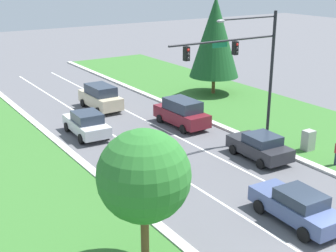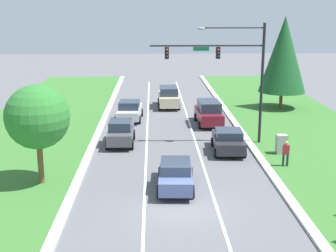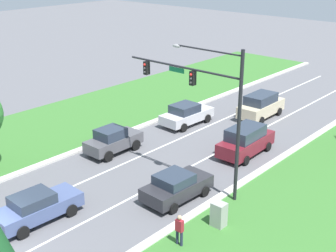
# 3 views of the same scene
# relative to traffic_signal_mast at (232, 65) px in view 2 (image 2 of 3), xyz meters

# --- Properties ---
(ground_plane) EXTENTS (160.00, 160.00, 0.00)m
(ground_plane) POSITION_rel_traffic_signal_mast_xyz_m (-4.20, -11.18, -5.71)
(ground_plane) COLOR #5B5B60
(curb_strip_right) EXTENTS (0.50, 90.00, 0.15)m
(curb_strip_right) POSITION_rel_traffic_signal_mast_xyz_m (1.45, -11.18, -5.63)
(curb_strip_right) COLOR beige
(curb_strip_right) RESTS_ON ground_plane
(curb_strip_left) EXTENTS (0.50, 90.00, 0.15)m
(curb_strip_left) POSITION_rel_traffic_signal_mast_xyz_m (-9.85, -11.18, -5.63)
(curb_strip_left) COLOR beige
(curb_strip_left) RESTS_ON ground_plane
(lane_stripe_inner_left) EXTENTS (0.14, 81.00, 0.01)m
(lane_stripe_inner_left) POSITION_rel_traffic_signal_mast_xyz_m (-6.00, -11.18, -5.71)
(lane_stripe_inner_left) COLOR white
(lane_stripe_inner_left) RESTS_ON ground_plane
(lane_stripe_inner_right) EXTENTS (0.14, 81.00, 0.01)m
(lane_stripe_inner_right) POSITION_rel_traffic_signal_mast_xyz_m (-2.40, -11.18, -5.71)
(lane_stripe_inner_right) COLOR white
(lane_stripe_inner_right) RESTS_ON ground_plane
(traffic_signal_mast) EXTENTS (8.03, 0.41, 8.62)m
(traffic_signal_mast) POSITION_rel_traffic_signal_mast_xyz_m (0.00, 0.00, 0.00)
(traffic_signal_mast) COLOR black
(traffic_signal_mast) RESTS_ON ground_plane
(champagne_suv) EXTENTS (2.13, 4.80, 2.05)m
(champagne_suv) POSITION_rel_traffic_signal_mast_xyz_m (-3.97, 13.02, -4.66)
(champagne_suv) COLOR beige
(champagne_suv) RESTS_ON ground_plane
(burgundy_suv) EXTENTS (2.18, 4.83, 2.04)m
(burgundy_suv) POSITION_rel_traffic_signal_mast_xyz_m (-0.82, 5.78, -4.68)
(burgundy_suv) COLOR maroon
(burgundy_suv) RESTS_ON ground_plane
(graphite_sedan) EXTENTS (1.96, 4.13, 1.82)m
(graphite_sedan) POSITION_rel_traffic_signal_mast_xyz_m (-7.87, -0.03, -4.80)
(graphite_sedan) COLOR #4C4C51
(graphite_sedan) RESTS_ON ground_plane
(slate_blue_sedan) EXTENTS (2.12, 4.68, 1.61)m
(slate_blue_sedan) POSITION_rel_traffic_signal_mast_xyz_m (-4.33, -8.54, -4.89)
(slate_blue_sedan) COLOR #475684
(slate_blue_sedan) RESTS_ON ground_plane
(charcoal_sedan) EXTENTS (2.28, 4.30, 1.60)m
(charcoal_sedan) POSITION_rel_traffic_signal_mast_xyz_m (-0.40, -2.01, -4.90)
(charcoal_sedan) COLOR #28282D
(charcoal_sedan) RESTS_ON ground_plane
(silver_sedan) EXTENTS (2.27, 4.71, 1.74)m
(silver_sedan) POSITION_rel_traffic_signal_mast_xyz_m (-7.57, 7.62, -4.84)
(silver_sedan) COLOR silver
(silver_sedan) RESTS_ON ground_plane
(utility_cabinet) EXTENTS (0.70, 0.60, 1.38)m
(utility_cabinet) POSITION_rel_traffic_signal_mast_xyz_m (3.07, -2.77, -5.02)
(utility_cabinet) COLOR #9E9E99
(utility_cabinet) RESTS_ON ground_plane
(pedestrian) EXTENTS (0.40, 0.22, 1.69)m
(pedestrian) POSITION_rel_traffic_signal_mast_xyz_m (2.64, -5.34, -4.77)
(pedestrian) COLOR #232842
(pedestrian) RESTS_ON ground_plane
(oak_near_left_tree) EXTENTS (3.53, 3.53, 5.64)m
(oak_near_left_tree) POSITION_rel_traffic_signal_mast_xyz_m (-11.81, -7.68, -1.86)
(oak_near_left_tree) COLOR brown
(oak_near_left_tree) RESTS_ON ground_plane
(conifer_far_right_tree) EXTENTS (4.51, 4.51, 8.89)m
(conifer_far_right_tree) POSITION_rel_traffic_signal_mast_xyz_m (6.98, 11.92, -0.43)
(conifer_far_right_tree) COLOR brown
(conifer_far_right_tree) RESTS_ON ground_plane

